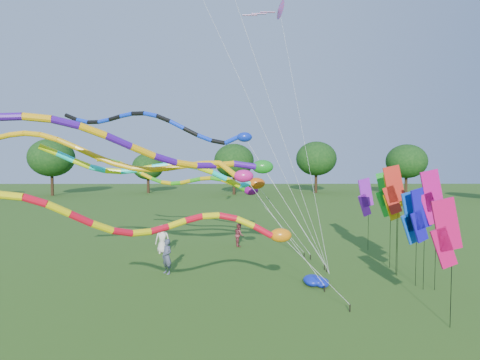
{
  "coord_description": "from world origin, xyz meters",
  "views": [
    {
      "loc": [
        -1.96,
        -15.14,
        5.88
      ],
      "look_at": [
        -1.83,
        5.39,
        4.8
      ],
      "focal_mm": 30.0,
      "sensor_mm": 36.0,
      "label": 1
    }
  ],
  "objects_px": {
    "blue_nylon_heap": "(313,281)",
    "person_a": "(162,239)",
    "person_c": "(239,235)",
    "tube_kite_orange": "(150,161)",
    "person_b": "(167,256)",
    "tube_kite_red": "(193,225)"
  },
  "relations": [
    {
      "from": "tube_kite_red",
      "to": "person_b",
      "type": "xyz_separation_m",
      "value": [
        -2.12,
        6.93,
        -2.77
      ]
    },
    {
      "from": "tube_kite_red",
      "to": "person_b",
      "type": "height_order",
      "value": "tube_kite_red"
    },
    {
      "from": "person_b",
      "to": "person_a",
      "type": "bearing_deg",
      "value": 148.14
    },
    {
      "from": "blue_nylon_heap",
      "to": "person_b",
      "type": "distance_m",
      "value": 7.41
    },
    {
      "from": "tube_kite_orange",
      "to": "person_c",
      "type": "xyz_separation_m",
      "value": [
        4.07,
        8.64,
        -5.03
      ]
    },
    {
      "from": "blue_nylon_heap",
      "to": "person_c",
      "type": "relative_size",
      "value": 1.04
    },
    {
      "from": "blue_nylon_heap",
      "to": "person_a",
      "type": "height_order",
      "value": "person_a"
    },
    {
      "from": "person_b",
      "to": "person_c",
      "type": "height_order",
      "value": "person_b"
    },
    {
      "from": "tube_kite_red",
      "to": "blue_nylon_heap",
      "type": "bearing_deg",
      "value": 27.86
    },
    {
      "from": "person_c",
      "to": "tube_kite_orange",
      "type": "bearing_deg",
      "value": 147.84
    },
    {
      "from": "person_a",
      "to": "person_c",
      "type": "height_order",
      "value": "person_a"
    },
    {
      "from": "person_a",
      "to": "person_b",
      "type": "relative_size",
      "value": 1.0
    },
    {
      "from": "blue_nylon_heap",
      "to": "person_a",
      "type": "bearing_deg",
      "value": 141.73
    },
    {
      "from": "person_a",
      "to": "tube_kite_orange",
      "type": "bearing_deg",
      "value": -92.38
    },
    {
      "from": "person_b",
      "to": "person_c",
      "type": "xyz_separation_m",
      "value": [
        3.72,
        6.48,
        -0.12
      ]
    },
    {
      "from": "person_b",
      "to": "person_c",
      "type": "bearing_deg",
      "value": 104.84
    },
    {
      "from": "tube_kite_orange",
      "to": "person_c",
      "type": "relative_size",
      "value": 9.52
    },
    {
      "from": "blue_nylon_heap",
      "to": "person_c",
      "type": "distance_m",
      "value": 9.1
    },
    {
      "from": "tube_kite_red",
      "to": "person_c",
      "type": "bearing_deg",
      "value": 66.16
    },
    {
      "from": "tube_kite_red",
      "to": "person_a",
      "type": "bearing_deg",
      "value": 88.57
    },
    {
      "from": "tube_kite_orange",
      "to": "blue_nylon_heap",
      "type": "distance_m",
      "value": 9.33
    },
    {
      "from": "tube_kite_orange",
      "to": "blue_nylon_heap",
      "type": "xyz_separation_m",
      "value": [
        7.48,
        0.21,
        -5.58
      ]
    }
  ]
}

